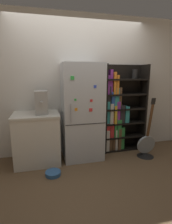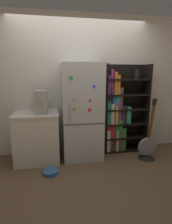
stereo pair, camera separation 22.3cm
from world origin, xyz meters
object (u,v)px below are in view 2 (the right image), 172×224
guitar (147,150)px  espresso_machine (42,102)px  bookshelf (119,114)px  pet_bowl (51,172)px  refrigerator (82,112)px

guitar → espresso_machine: bearing=171.2°
bookshelf → pet_bowl: bookshelf is taller
bookshelf → guitar: bearing=-49.9°
refrigerator → pet_bowl: size_ratio=7.18×
espresso_machine → guitar: espresso_machine is taller
bookshelf → espresso_machine: bearing=-173.4°
refrigerator → guitar: refrigerator is taller
guitar → pet_bowl: (-1.74, -0.22, -0.13)m
espresso_machine → refrigerator: bearing=0.9°
refrigerator → guitar: size_ratio=1.52×
refrigerator → pet_bowl: refrigerator is taller
espresso_machine → pet_bowl: size_ratio=1.61×
espresso_machine → pet_bowl: bearing=-76.7°
espresso_machine → pet_bowl: espresso_machine is taller
espresso_machine → guitar: size_ratio=0.34×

